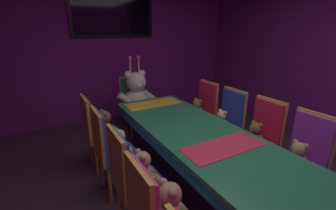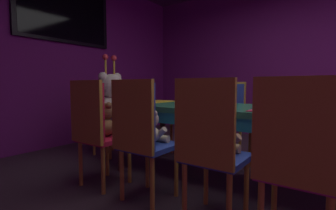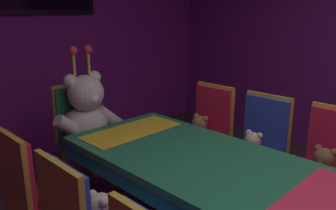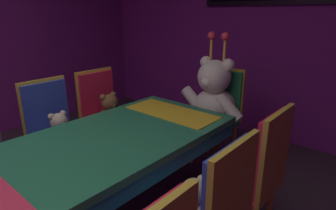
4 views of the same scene
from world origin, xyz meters
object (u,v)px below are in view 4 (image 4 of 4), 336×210
Objects in this scene: teddy_left_4 at (60,131)px; teddy_left_5 at (111,112)px; teddy_right_4 at (193,204)px; throne_chair at (221,106)px; teddy_right_5 at (239,162)px; chair_left_5 at (101,109)px; king_teddy_bear at (213,96)px; chair_left_4 at (51,125)px; chair_right_5 at (261,167)px.

teddy_left_5 is (-0.01, 0.54, 0.02)m from teddy_left_4.
teddy_right_4 is 0.28× the size of throne_chair.
teddy_left_4 is 1.57m from throne_chair.
teddy_left_5 is 1.39m from teddy_right_5.
chair_left_5 is at bearing -20.42° from teddy_right_4.
teddy_right_5 is (1.39, -0.04, -0.02)m from teddy_left_5.
teddy_right_4 is at bearing 25.51° from throne_chair.
teddy_left_4 is 1.39m from teddy_right_4.
teddy_right_4 is 1.60m from throne_chair.
king_teddy_bear reaches higher than teddy_left_5.
chair_left_4 is at bearing -180.00° from teddy_left_4.
chair_left_5 is 3.29× the size of teddy_right_5.
chair_left_4 and chair_right_5 have the same top height.
king_teddy_bear is (0.86, 0.70, 0.15)m from chair_left_5.
chair_left_5 is at bearing -1.27° from chair_right_5.
chair_left_4 is 2.85× the size of teddy_left_5.
chair_left_4 reaches higher than teddy_left_5.
teddy_left_5 is (0.15, -0.00, 0.00)m from chair_left_5.
throne_chair is at bearing 59.10° from chair_left_4.
chair_right_5 is 1.00× the size of throne_chair.
teddy_right_5 is 1.13m from throne_chair.
teddy_left_4 reaches higher than teddy_right_4.
chair_left_5 is at bearing -50.66° from king_teddy_bear.
chair_left_4 is 3.29× the size of teddy_right_5.
teddy_right_4 is (1.40, -0.58, -0.03)m from teddy_left_5.
throne_chair reaches higher than teddy_left_5.
teddy_left_4 is 0.34× the size of king_teddy_bear.
chair_left_4 is 1.64m from throne_chair.
king_teddy_bear is at bearing 55.77° from chair_left_4.
king_teddy_bear is (-0.69, 1.28, 0.17)m from teddy_right_4.
teddy_right_5 is at bearing -88.89° from teddy_right_4.
teddy_left_5 is 1.12m from throne_chair.
teddy_left_4 is 1.47m from teddy_right_5.
teddy_left_4 is (0.14, 0.00, -0.02)m from chair_left_4.
king_teddy_bear is (0.71, 0.70, 0.14)m from teddy_left_5.
throne_chair is (-0.69, 1.45, 0.02)m from teddy_right_4.
chair_left_5 reaches higher than teddy_right_4.
chair_left_5 reaches higher than teddy_left_5.
throne_chair is at bearing -64.49° from teddy_right_4.
king_teddy_bear is at bearing 60.56° from teddy_left_4.
teddy_left_5 is 0.39× the size of king_teddy_bear.
teddy_left_4 is 1.43m from king_teddy_bear.
throne_chair is at bearing 45.49° from chair_left_5.
chair_left_4 is 1.53m from teddy_right_4.
teddy_right_4 is at bearing 28.39° from king_teddy_bear.
teddy_right_5 is (1.54, -0.04, -0.02)m from chair_left_5.
king_teddy_bear reaches higher than teddy_right_4.
teddy_left_5 is (0.13, 0.54, 0.00)m from chair_left_4.
chair_right_5 is (0.13, 0.54, 0.02)m from teddy_right_4.
teddy_right_4 is 0.56m from chair_right_5.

